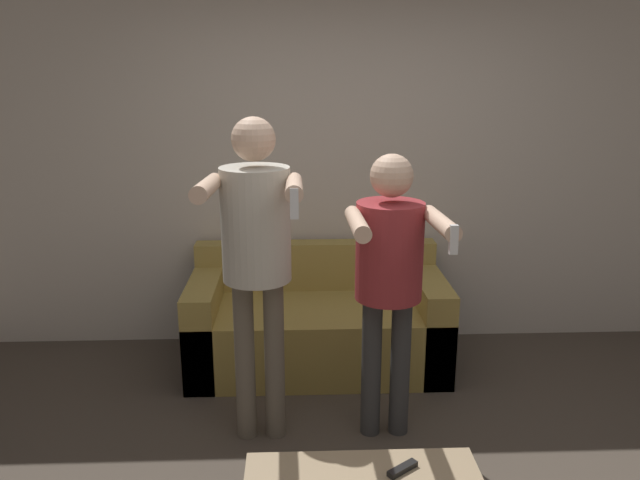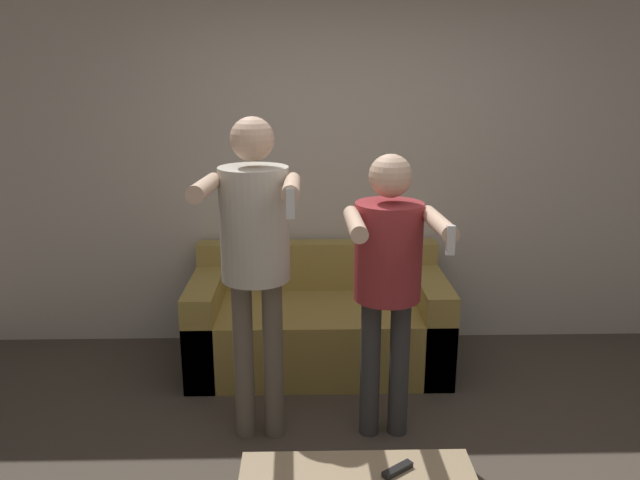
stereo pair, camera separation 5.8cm
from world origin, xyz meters
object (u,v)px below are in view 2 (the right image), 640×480
(person_standing_left, at_px, (255,242))
(person_standing_right, at_px, (388,265))
(remote_far, at_px, (398,470))
(couch, at_px, (318,325))

(person_standing_left, height_order, person_standing_right, person_standing_left)
(person_standing_right, xyz_separation_m, remote_far, (-0.06, -0.87, -0.61))
(couch, height_order, remote_far, couch)
(person_standing_left, bearing_deg, person_standing_right, 0.02)
(couch, relative_size, remote_far, 12.12)
(remote_far, bearing_deg, person_standing_left, 126.13)
(person_standing_left, distance_m, remote_far, 1.31)
(remote_far, bearing_deg, couch, 99.33)
(couch, bearing_deg, person_standing_left, -111.17)
(remote_far, bearing_deg, person_standing_right, 86.28)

